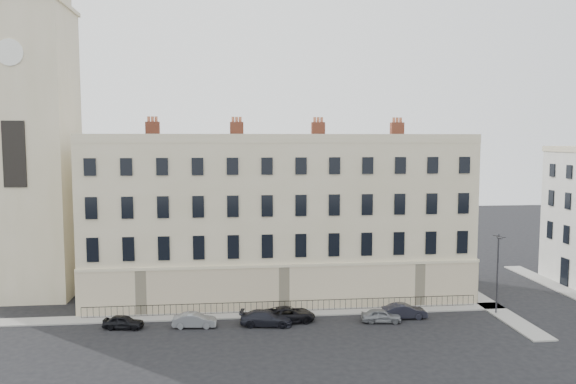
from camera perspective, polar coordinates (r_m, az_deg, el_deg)
The scene contains 14 objects.
ground at distance 46.90m, azimuth 7.90°, elevation -13.76°, with size 160.00×160.00×0.00m, color black.
terrace at distance 55.68m, azimuth -1.00°, elevation -2.71°, with size 36.22×12.22×17.00m.
church_tower at distance 60.09m, azimuth -24.93°, elevation 8.06°, with size 8.00×8.13×44.00m.
pavement_terrace at distance 50.32m, azimuth -4.93°, elevation -12.31°, with size 48.00×2.00×0.12m, color gray.
pavement_east_return at distance 58.34m, azimuth 18.59°, elevation -10.08°, with size 2.00×24.00×0.12m, color gray.
pavement_adjacent at distance 64.74m, azimuth 25.99°, elevation -8.81°, with size 2.00×20.00×0.12m, color gray.
railings at distance 50.79m, azimuth -0.33°, elevation -11.54°, with size 35.00×0.04×0.96m.
car_a at distance 48.61m, azimuth -16.38°, elevation -12.55°, with size 1.31×3.26×1.11m, color black.
car_b at distance 47.66m, azimuth -9.47°, elevation -12.72°, with size 1.24×3.56×1.17m, color slate.
car_c at distance 47.46m, azimuth -2.22°, elevation -12.68°, with size 1.77×4.35×1.26m, color black.
car_d at distance 48.34m, azimuth 0.04°, elevation -12.32°, with size 2.10×4.56×1.27m, color black.
car_e at distance 48.85m, azimuth 9.44°, elevation -12.29°, with size 1.35×3.35×1.14m, color slate.
car_f at distance 50.23m, azimuth 11.73°, elevation -11.76°, with size 1.32×3.78×1.25m, color black.
streetlamp at distance 52.67m, azimuth 20.52°, elevation -7.46°, with size 0.71×1.45×7.11m.
Camera 1 is at (-11.01, -42.92, 15.37)m, focal length 35.00 mm.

